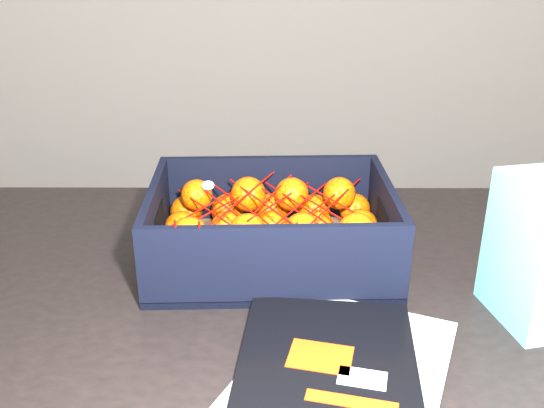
{
  "coord_description": "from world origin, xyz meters",
  "views": [
    {
      "loc": [
        0.05,
        -0.78,
        1.24
      ],
      "look_at": [
        0.08,
        0.05,
        0.86
      ],
      "focal_mm": 40.74,
      "sensor_mm": 36.0,
      "label": 1
    }
  ],
  "objects_px": {
    "table": "(297,351)",
    "retail_carton": "(539,253)",
    "produce_crate": "(271,237)",
    "magazine_stack": "(339,371)"
  },
  "relations": [
    {
      "from": "table",
      "to": "retail_carton",
      "type": "bearing_deg",
      "value": -11.23
    },
    {
      "from": "produce_crate",
      "to": "table",
      "type": "bearing_deg",
      "value": -71.66
    },
    {
      "from": "table",
      "to": "retail_carton",
      "type": "height_order",
      "value": "retail_carton"
    },
    {
      "from": "table",
      "to": "magazine_stack",
      "type": "distance_m",
      "value": 0.21
    },
    {
      "from": "retail_carton",
      "to": "magazine_stack",
      "type": "bearing_deg",
      "value": -166.84
    },
    {
      "from": "produce_crate",
      "to": "retail_carton",
      "type": "xyz_separation_m",
      "value": [
        0.34,
        -0.17,
        0.06
      ]
    },
    {
      "from": "produce_crate",
      "to": "magazine_stack",
      "type": "bearing_deg",
      "value": -75.95
    },
    {
      "from": "table",
      "to": "retail_carton",
      "type": "xyz_separation_m",
      "value": [
        0.31,
        -0.06,
        0.2
      ]
    },
    {
      "from": "table",
      "to": "retail_carton",
      "type": "relative_size",
      "value": 6.24
    },
    {
      "from": "magazine_stack",
      "to": "retail_carton",
      "type": "bearing_deg",
      "value": 23.37
    }
  ]
}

